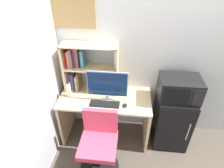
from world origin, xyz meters
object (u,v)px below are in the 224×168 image
object	(u,v)px
computer_mouse	(125,105)
desk_chair	(99,146)
monitor	(107,85)
keyboard	(105,104)
mini_fridge	(171,120)
microwave	(179,88)
hutch_bookshelf	(83,66)
water_bottle	(69,90)
wall_corkboard	(69,9)

from	to	relation	value
computer_mouse	desk_chair	xyz separation A→B (m)	(-0.29, -0.36, -0.40)
monitor	keyboard	distance (m)	0.26
mini_fridge	desk_chair	world-z (taller)	desk_chair
monitor	computer_mouse	xyz separation A→B (m)	(0.24, -0.09, -0.23)
mini_fridge	microwave	world-z (taller)	microwave
hutch_bookshelf	keyboard	distance (m)	0.61
computer_mouse	microwave	xyz separation A→B (m)	(0.68, 0.18, 0.19)
hutch_bookshelf	microwave	world-z (taller)	hutch_bookshelf
water_bottle	desk_chair	xyz separation A→B (m)	(0.49, -0.50, -0.49)
wall_corkboard	microwave	bearing A→B (deg)	-10.73
water_bottle	microwave	size ratio (longest dim) A/B	0.45
monitor	hutch_bookshelf	bearing A→B (deg)	145.70
hutch_bookshelf	computer_mouse	size ratio (longest dim) A/B	9.01
water_bottle	mini_fridge	distance (m)	1.53
mini_fridge	monitor	bearing A→B (deg)	-174.56
computer_mouse	mini_fridge	bearing A→B (deg)	14.91
water_bottle	mini_fridge	size ratio (longest dim) A/B	0.28
computer_mouse	wall_corkboard	size ratio (longest dim) A/B	0.12
monitor	keyboard	world-z (taller)	monitor
hutch_bookshelf	monitor	xyz separation A→B (m)	(0.37, -0.25, -0.13)
monitor	microwave	bearing A→B (deg)	5.62
microwave	wall_corkboard	size ratio (longest dim) A/B	0.78
hutch_bookshelf	computer_mouse	distance (m)	0.79
microwave	wall_corkboard	distance (m)	1.69
monitor	keyboard	size ratio (longest dim) A/B	1.35
computer_mouse	water_bottle	world-z (taller)	water_bottle
computer_mouse	water_bottle	distance (m)	0.79
monitor	wall_corkboard	world-z (taller)	wall_corkboard
hutch_bookshelf	microwave	distance (m)	1.31
water_bottle	mini_fridge	bearing A→B (deg)	1.88
hutch_bookshelf	mini_fridge	bearing A→B (deg)	-7.26
microwave	wall_corkboard	bearing A→B (deg)	169.27
computer_mouse	water_bottle	bearing A→B (deg)	170.28
monitor	keyboard	xyz separation A→B (m)	(-0.03, -0.09, -0.24)
hutch_bookshelf	water_bottle	distance (m)	0.38
hutch_bookshelf	monitor	size ratio (longest dim) A/B	1.40
hutch_bookshelf	keyboard	world-z (taller)	hutch_bookshelf
wall_corkboard	mini_fridge	bearing A→B (deg)	-10.85
monitor	computer_mouse	bearing A→B (deg)	-21.25
keyboard	microwave	xyz separation A→B (m)	(0.94, 0.18, 0.20)
computer_mouse	mini_fridge	size ratio (longest dim) A/B	0.10
keyboard	microwave	size ratio (longest dim) A/B	0.76
wall_corkboard	water_bottle	bearing A→B (deg)	-95.54
wall_corkboard	hutch_bookshelf	bearing A→B (deg)	-38.45
hutch_bookshelf	desk_chair	bearing A→B (deg)	-65.75
mini_fridge	water_bottle	bearing A→B (deg)	-178.12
mini_fridge	microwave	bearing A→B (deg)	89.83
computer_mouse	desk_chair	size ratio (longest dim) A/B	0.09
water_bottle	wall_corkboard	size ratio (longest dim) A/B	0.35
water_bottle	mini_fridge	xyz separation A→B (m)	(1.45, 0.05, -0.46)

